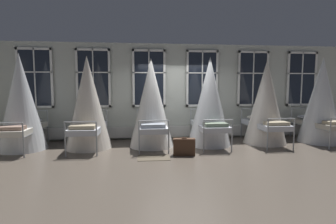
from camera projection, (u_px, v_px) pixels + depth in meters
The scene contains 11 objects.
ground at pixel (182, 147), 7.78m from camera, with size 26.79×26.79×0.00m, color brown.
back_wall_with_windows at pixel (175, 92), 9.02m from camera, with size 14.39×0.10×3.18m, color #B2B7AD.
window_bank at pixel (176, 103), 8.94m from camera, with size 10.09×0.10×2.91m.
cot_first at pixel (21, 103), 7.37m from camera, with size 1.30×1.90×2.70m.
cot_second at pixel (88, 104), 7.55m from camera, with size 1.30×1.92×2.64m.
cot_third at pixel (151, 104), 7.79m from camera, with size 1.30×1.92×2.59m.
cot_fourth at pixel (209, 103), 7.97m from camera, with size 1.30×1.91×2.65m.
cot_fifth at pixel (266, 103), 8.22m from camera, with size 1.30×1.90×2.60m.
cot_sixth at pixel (321, 102), 8.35m from camera, with size 1.30×1.92×2.68m.
rug_third at pixel (154, 158), 6.61m from camera, with size 0.80×0.56×0.01m, color brown.
suitcase_dark at pixel (184, 147), 6.85m from camera, with size 0.58×0.28×0.47m.
Camera 1 is at (-1.27, -7.54, 1.79)m, focal length 28.35 mm.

